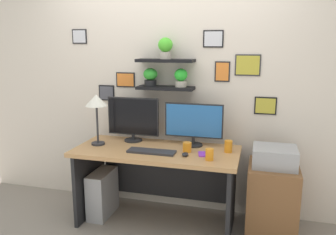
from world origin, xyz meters
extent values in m
plane|color=gray|center=(0.00, 0.00, 0.00)|extent=(8.00, 8.00, 0.00)
cube|color=beige|center=(0.00, 0.44, 1.35)|extent=(4.40, 0.04, 2.70)
cube|color=black|center=(0.00, 0.32, 1.29)|extent=(0.57, 0.20, 0.03)
cube|color=black|center=(0.00, 0.32, 1.56)|extent=(0.57, 0.20, 0.03)
cylinder|color=black|center=(-0.16, 0.32, 1.34)|extent=(0.12, 0.12, 0.06)
ellipsoid|color=green|center=(-0.16, 0.32, 1.42)|extent=(0.14, 0.14, 0.12)
cylinder|color=#B2A899|center=(0.16, 0.32, 1.33)|extent=(0.11, 0.11, 0.06)
ellipsoid|color=green|center=(0.16, 0.32, 1.43)|extent=(0.13, 0.13, 0.12)
cylinder|color=#B2A899|center=(0.00, 0.32, 1.61)|extent=(0.10, 0.10, 0.07)
ellipsoid|color=green|center=(0.00, 0.32, 1.71)|extent=(0.14, 0.14, 0.14)
cube|color=black|center=(-0.98, 0.42, 1.80)|extent=(0.17, 0.02, 0.15)
cube|color=silver|center=(-0.98, 0.41, 1.80)|extent=(0.14, 0.00, 0.13)
cube|color=black|center=(-0.69, 0.42, 1.20)|extent=(0.18, 0.02, 0.16)
cube|color=#4C4C56|center=(-0.69, 0.41, 1.20)|extent=(0.15, 0.00, 0.14)
cube|color=black|center=(0.55, 0.42, 1.46)|extent=(0.15, 0.02, 0.20)
cube|color=orange|center=(0.55, 0.41, 1.46)|extent=(0.12, 0.00, 0.17)
cube|color=#2D2D33|center=(0.79, 0.42, 1.52)|extent=(0.24, 0.02, 0.20)
cube|color=gold|center=(0.79, 0.41, 1.52)|extent=(0.22, 0.00, 0.18)
cube|color=black|center=(0.45, 0.42, 1.77)|extent=(0.19, 0.02, 0.16)
cube|color=silver|center=(0.45, 0.41, 1.77)|extent=(0.17, 0.00, 0.14)
cube|color=black|center=(0.97, 0.42, 1.14)|extent=(0.21, 0.02, 0.17)
cube|color=gold|center=(0.97, 0.41, 1.14)|extent=(0.18, 0.00, 0.14)
cube|color=black|center=(-0.46, 0.42, 1.35)|extent=(0.21, 0.02, 0.16)
cube|color=orange|center=(-0.46, 0.41, 1.35)|extent=(0.18, 0.00, 0.13)
cube|color=tan|center=(0.00, 0.00, 0.73)|extent=(1.54, 0.68, 0.04)
cube|color=black|center=(-0.71, 0.00, 0.35)|extent=(0.04, 0.62, 0.71)
cube|color=black|center=(0.71, 0.00, 0.35)|extent=(0.04, 0.62, 0.71)
cube|color=black|center=(0.00, 0.30, 0.39)|extent=(1.34, 0.02, 0.50)
cylinder|color=black|center=(-0.31, 0.21, 0.76)|extent=(0.18, 0.18, 0.02)
cylinder|color=black|center=(-0.31, 0.21, 0.80)|extent=(0.03, 0.03, 0.06)
cube|color=black|center=(-0.31, 0.22, 1.00)|extent=(0.53, 0.02, 0.38)
cube|color=black|center=(-0.31, 0.21, 1.00)|extent=(0.51, 0.00, 0.36)
cylinder|color=black|center=(0.31, 0.21, 0.76)|extent=(0.18, 0.18, 0.02)
cylinder|color=black|center=(0.31, 0.21, 0.81)|extent=(0.03, 0.03, 0.08)
cube|color=black|center=(0.31, 0.22, 1.00)|extent=(0.56, 0.02, 0.33)
cube|color=#2866B2|center=(0.31, 0.21, 1.00)|extent=(0.54, 0.00, 0.31)
cube|color=#2D2D33|center=(-0.01, -0.11, 0.76)|extent=(0.44, 0.14, 0.02)
ellipsoid|color=black|center=(0.30, -0.12, 0.77)|extent=(0.06, 0.09, 0.03)
cylinder|color=#2D2D33|center=(-0.60, 0.00, 0.76)|extent=(0.13, 0.13, 0.02)
cylinder|color=#2D2D33|center=(-0.60, 0.00, 0.95)|extent=(0.02, 0.02, 0.37)
cone|color=silver|center=(-0.60, 0.00, 1.19)|extent=(0.21, 0.21, 0.11)
cube|color=purple|center=(0.45, -0.05, 0.76)|extent=(0.10, 0.15, 0.01)
cylinder|color=orange|center=(0.30, 0.00, 0.80)|extent=(0.08, 0.08, 0.09)
cylinder|color=orange|center=(0.53, -0.17, 0.80)|extent=(0.07, 0.07, 0.10)
cylinder|color=orange|center=(0.66, 0.09, 0.81)|extent=(0.07, 0.07, 0.11)
cube|color=brown|center=(1.07, 0.10, 0.33)|extent=(0.44, 0.50, 0.65)
cube|color=#9E9EA3|center=(1.07, 0.10, 0.74)|extent=(0.38, 0.34, 0.17)
cube|color=#99999E|center=(-0.58, 0.01, 0.23)|extent=(0.18, 0.40, 0.46)
camera|label=1|loc=(0.92, -2.94, 1.71)|focal=36.53mm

